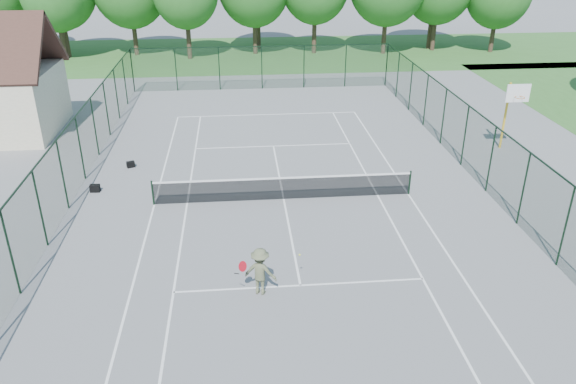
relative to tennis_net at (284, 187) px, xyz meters
name	(u,v)px	position (x,y,z in m)	size (l,w,h in m)	color
ground	(284,199)	(0.00, 0.00, -0.58)	(140.00, 140.00, 0.00)	gray
grass_far	(256,54)	(0.00, 30.00, -0.57)	(80.00, 16.00, 0.01)	#3D7631
court_lines	(284,199)	(0.00, 0.00, -0.57)	(11.05, 23.85, 0.01)	white
tennis_net	(284,187)	(0.00, 0.00, 0.00)	(11.08, 0.08, 1.10)	black
fence_enclosure	(284,166)	(0.00, 0.00, 0.98)	(18.05, 36.05, 3.02)	#1C3A23
basketball_goal	(512,103)	(11.92, 4.58, 1.99)	(1.20, 1.43, 3.65)	gold
sports_bag_a	(95,188)	(-8.23, 1.52, -0.41)	(0.42, 0.25, 0.33)	black
sports_bag_b	(131,164)	(-7.11, 4.19, -0.43)	(0.37, 0.23, 0.29)	black
tennis_player	(260,271)	(-1.31, -6.67, 0.23)	(2.20, 0.94, 1.62)	#5E6445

